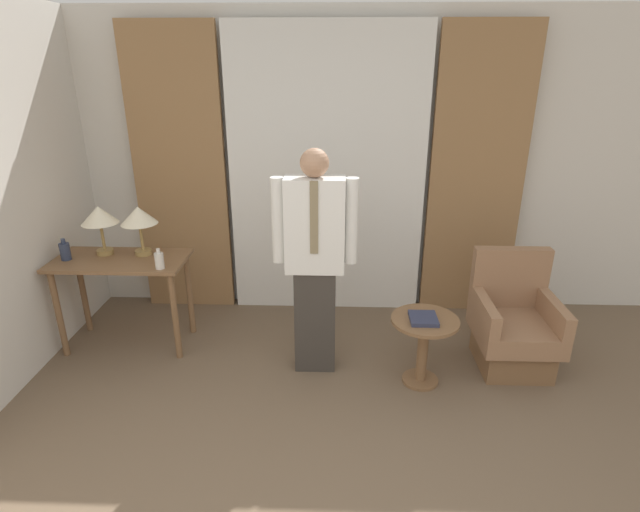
# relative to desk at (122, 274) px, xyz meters

# --- Properties ---
(wall_back) EXTENTS (10.00, 0.06, 2.70)m
(wall_back) POSITION_rel_desk_xyz_m (1.64, 0.89, 0.71)
(wall_back) COLOR silver
(wall_back) RESTS_ON ground_plane
(curtain_sheer_center) EXTENTS (1.75, 0.06, 2.58)m
(curtain_sheer_center) POSITION_rel_desk_xyz_m (1.64, 0.76, 0.65)
(curtain_sheer_center) COLOR white
(curtain_sheer_center) RESTS_ON ground_plane
(curtain_drape_left) EXTENTS (0.83, 0.06, 2.58)m
(curtain_drape_left) POSITION_rel_desk_xyz_m (0.32, 0.76, 0.65)
(curtain_drape_left) COLOR #997047
(curtain_drape_left) RESTS_ON ground_plane
(curtain_drape_right) EXTENTS (0.83, 0.06, 2.58)m
(curtain_drape_right) POSITION_rel_desk_xyz_m (2.97, 0.76, 0.65)
(curtain_drape_right) COLOR #997047
(curtain_drape_right) RESTS_ON ground_plane
(desk) EXTENTS (1.06, 0.53, 0.78)m
(desk) POSITION_rel_desk_xyz_m (0.00, 0.00, 0.00)
(desk) COLOR brown
(desk) RESTS_ON ground_plane
(table_lamp_left) EXTENTS (0.29, 0.29, 0.41)m
(table_lamp_left) POSITION_rel_desk_xyz_m (-0.16, 0.10, 0.45)
(table_lamp_left) COLOR #9E7F47
(table_lamp_left) RESTS_ON desk
(table_lamp_right) EXTENTS (0.29, 0.29, 0.41)m
(table_lamp_right) POSITION_rel_desk_xyz_m (0.16, 0.10, 0.45)
(table_lamp_right) COLOR #9E7F47
(table_lamp_right) RESTS_ON desk
(bottle_near_edge) EXTENTS (0.08, 0.08, 0.18)m
(bottle_near_edge) POSITION_rel_desk_xyz_m (-0.42, -0.03, 0.21)
(bottle_near_edge) COLOR #2D3851
(bottle_near_edge) RESTS_ON desk
(bottle_by_lamp) EXTENTS (0.07, 0.07, 0.16)m
(bottle_by_lamp) POSITION_rel_desk_xyz_m (0.39, -0.19, 0.20)
(bottle_by_lamp) COLOR silver
(bottle_by_lamp) RESTS_ON desk
(person) EXTENTS (0.61, 0.21, 1.72)m
(person) POSITION_rel_desk_xyz_m (1.58, -0.30, 0.29)
(person) COLOR #38332D
(person) RESTS_ON ground_plane
(armchair) EXTENTS (0.59, 0.63, 0.90)m
(armchair) POSITION_rel_desk_xyz_m (3.13, -0.19, -0.32)
(armchair) COLOR brown
(armchair) RESTS_ON ground_plane
(side_table) EXTENTS (0.49, 0.49, 0.53)m
(side_table) POSITION_rel_desk_xyz_m (2.38, -0.47, -0.28)
(side_table) COLOR brown
(side_table) RESTS_ON ground_plane
(book) EXTENTS (0.19, 0.21, 0.03)m
(book) POSITION_rel_desk_xyz_m (2.37, -0.49, -0.09)
(book) COLOR #2D334C
(book) RESTS_ON side_table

